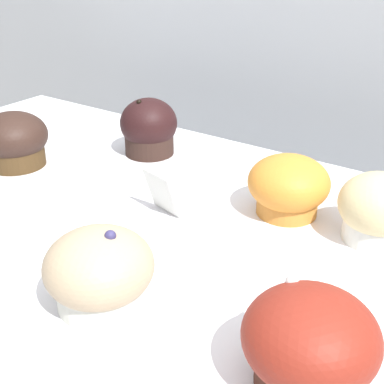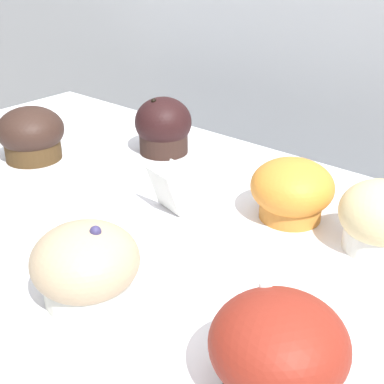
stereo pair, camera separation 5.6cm
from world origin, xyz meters
name	(u,v)px [view 1 (the left image)]	position (x,y,z in m)	size (l,w,h in m)	color
wall_back	(301,127)	(0.00, 0.60, 0.90)	(3.20, 0.10, 1.80)	#B2B7BC
muffin_front_center	(149,128)	(-0.09, 0.19, 1.00)	(0.09, 0.09, 0.09)	#301E19
muffin_back_left	(288,186)	(0.19, 0.14, 0.99)	(0.10, 0.10, 0.08)	orange
muffin_back_right	(379,209)	(0.30, 0.14, 0.99)	(0.10, 0.10, 0.08)	white
muffin_front_left	(99,271)	(0.12, -0.14, 0.99)	(0.11, 0.11, 0.08)	silver
muffin_front_right	(14,140)	(-0.23, 0.04, 0.99)	(0.10, 0.10, 0.08)	#442F18
muffin_back_center	(310,344)	(0.33, -0.12, 1.00)	(0.11, 0.11, 0.09)	#472218
price_card	(167,190)	(0.06, 0.05, 0.99)	(0.06, 0.05, 0.06)	white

